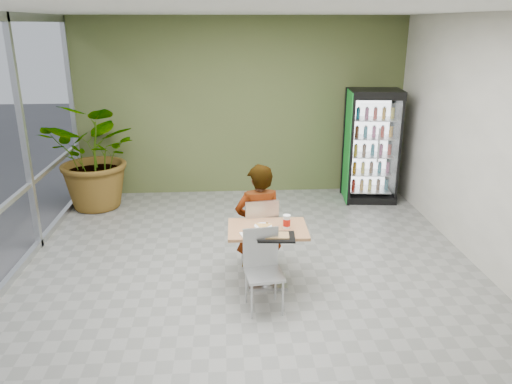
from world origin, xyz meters
TOP-DOWN VIEW (x-y plane):
  - ground at (0.00, 0.00)m, footprint 7.00×7.00m
  - room_envelope at (0.00, 0.00)m, footprint 6.00×7.00m
  - dining_table at (0.19, -0.13)m, footprint 0.96×0.68m
  - chair_far at (0.13, 0.31)m, footprint 0.49×0.49m
  - chair_near at (0.09, -0.61)m, footprint 0.45×0.46m
  - seated_woman at (0.11, 0.36)m, footprint 0.68×0.50m
  - pizza_plate at (0.14, -0.09)m, footprint 0.29×0.30m
  - soda_cup at (0.41, -0.15)m, footprint 0.09×0.09m
  - napkin_stack at (-0.07, -0.34)m, footprint 0.17×0.17m
  - cafeteria_tray at (0.26, -0.43)m, footprint 0.45×0.34m
  - beverage_fridge at (2.31, 2.89)m, footprint 0.97×0.78m
  - potted_plant at (-2.46, 2.78)m, footprint 2.09×1.96m

SIDE VIEW (x-z plane):
  - ground at x=0.00m, z-range 0.00..0.00m
  - chair_near at x=0.09m, z-range 0.08..0.99m
  - dining_table at x=0.19m, z-range 0.16..0.91m
  - seated_woman at x=0.11m, z-range -0.30..1.40m
  - chair_far at x=0.13m, z-range 0.08..1.05m
  - napkin_stack at x=-0.07m, z-range 0.75..0.77m
  - cafeteria_tray at x=0.26m, z-range 0.75..0.77m
  - pizza_plate at x=0.14m, z-range 0.75..0.78m
  - soda_cup at x=0.41m, z-range 0.75..0.91m
  - potted_plant at x=-2.46m, z-range 0.00..1.86m
  - beverage_fridge at x=2.31m, z-range 0.00..1.98m
  - room_envelope at x=0.00m, z-range 0.00..3.20m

